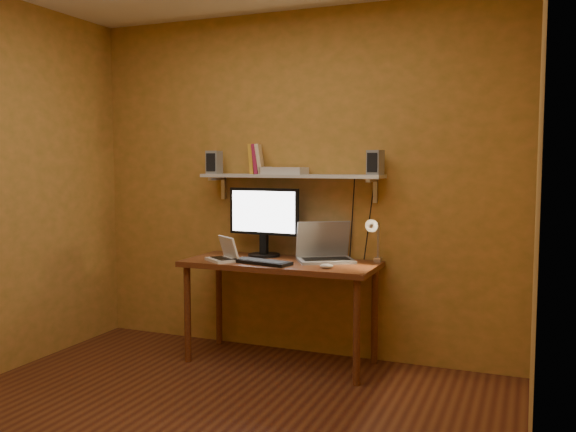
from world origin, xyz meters
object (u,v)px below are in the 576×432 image
at_px(desk, 281,273).
at_px(router, 285,171).
at_px(mouse, 326,266).
at_px(speaker_left, 214,162).
at_px(keyboard, 262,262).
at_px(desk_lamp, 375,235).
at_px(monitor, 264,218).
at_px(laptop, 324,251).
at_px(wall_shelf, 291,176).
at_px(netbook, 225,254).
at_px(shelf_camera, 265,170).
at_px(speaker_right, 375,163).

distance_m(desk, router, 0.76).
height_order(mouse, speaker_left, speaker_left).
xyz_separation_m(keyboard, speaker_left, (-0.56, 0.33, 0.70)).
distance_m(desk_lamp, router, 0.83).
relative_size(monitor, laptop, 1.20).
bearing_deg(desk, wall_shelf, 90.00).
relative_size(wall_shelf, keyboard, 3.18).
bearing_deg(netbook, desk, 57.01).
xyz_separation_m(desk, laptop, (0.29, 0.14, 0.16)).
bearing_deg(keyboard, netbook, -169.99).
height_order(wall_shelf, desk_lamp, wall_shelf).
distance_m(netbook, keyboard, 0.30).
distance_m(laptop, shelf_camera, 0.75).
xyz_separation_m(desk, mouse, (0.40, -0.16, 0.10)).
height_order(keyboard, speaker_left, speaker_left).
distance_m(speaker_left, shelf_camera, 0.46).
bearing_deg(desk_lamp, wall_shelf, 174.12).
bearing_deg(monitor, router, 9.08).
bearing_deg(keyboard, speaker_left, 161.08).
height_order(desk, wall_shelf, wall_shelf).
relative_size(desk, mouse, 15.50).
distance_m(desk_lamp, speaker_left, 1.40).
height_order(monitor, speaker_left, speaker_left).
bearing_deg(speaker_left, speaker_right, 3.21).
height_order(speaker_left, speaker_right, speaker_left).
bearing_deg(desk, shelf_camera, 142.43).
relative_size(desk, desk_lamp, 3.73).
distance_m(speaker_right, shelf_camera, 0.83).
xyz_separation_m(desk, wall_shelf, (-0.00, 0.19, 0.69)).
bearing_deg(speaker_right, router, -167.15).
distance_m(desk, desk_lamp, 0.73).
xyz_separation_m(speaker_right, shelf_camera, (-0.82, -0.06, -0.06)).
bearing_deg(monitor, wall_shelf, 9.83).
height_order(speaker_right, router, speaker_right).
distance_m(desk, speaker_left, 1.04).
bearing_deg(speaker_right, monitor, -166.31).
distance_m(desk, speaker_right, 1.04).
xyz_separation_m(netbook, mouse, (0.79, -0.02, -0.03)).
height_order(wall_shelf, shelf_camera, shelf_camera).
height_order(laptop, desk_lamp, desk_lamp).
bearing_deg(keyboard, monitor, 123.90).
height_order(wall_shelf, keyboard, wall_shelf).
distance_m(monitor, netbook, 0.43).
distance_m(desk, monitor, 0.46).
relative_size(keyboard, desk_lamp, 1.17).
bearing_deg(speaker_left, desk, -13.68).
height_order(netbook, speaker_right, speaker_right).
xyz_separation_m(desk, speaker_left, (-0.64, 0.18, 0.80)).
distance_m(shelf_camera, router, 0.15).
height_order(keyboard, router, router).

